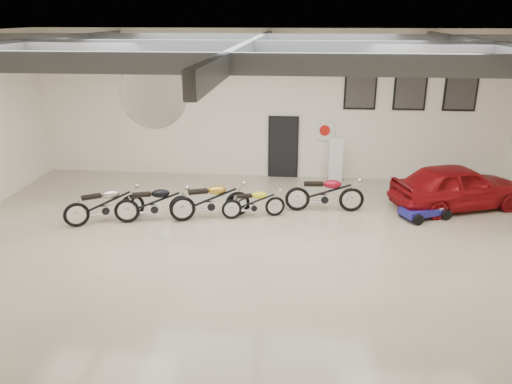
# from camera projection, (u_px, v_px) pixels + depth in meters

# --- Properties ---
(floor) EXTENTS (16.00, 12.00, 0.01)m
(floor) POSITION_uv_depth(u_px,v_px,m) (251.00, 251.00, 12.09)
(floor) COLOR #BEB191
(floor) RESTS_ON ground
(ceiling) EXTENTS (16.00, 12.00, 0.01)m
(ceiling) POSITION_uv_depth(u_px,v_px,m) (251.00, 36.00, 10.40)
(ceiling) COLOR slate
(ceiling) RESTS_ON back_wall
(back_wall) EXTENTS (16.00, 0.02, 5.00)m
(back_wall) POSITION_uv_depth(u_px,v_px,m) (269.00, 106.00, 16.87)
(back_wall) COLOR white
(back_wall) RESTS_ON floor
(ceiling_beams) EXTENTS (15.80, 11.80, 0.32)m
(ceiling_beams) POSITION_uv_depth(u_px,v_px,m) (251.00, 48.00, 10.49)
(ceiling_beams) COLOR #5B5E63
(ceiling_beams) RESTS_ON ceiling
(door) EXTENTS (0.92, 0.08, 2.10)m
(door) POSITION_uv_depth(u_px,v_px,m) (283.00, 148.00, 17.27)
(door) COLOR black
(door) RESTS_ON back_wall
(logo_plaque) EXTENTS (2.30, 0.06, 1.16)m
(logo_plaque) POSITION_uv_depth(u_px,v_px,m) (153.00, 95.00, 17.07)
(logo_plaque) COLOR silver
(logo_plaque) RESTS_ON back_wall
(poster_left) EXTENTS (1.05, 0.08, 1.35)m
(poster_left) POSITION_uv_depth(u_px,v_px,m) (360.00, 89.00, 16.36)
(poster_left) COLOR black
(poster_left) RESTS_ON back_wall
(poster_mid) EXTENTS (1.05, 0.08, 1.35)m
(poster_mid) POSITION_uv_depth(u_px,v_px,m) (410.00, 90.00, 16.22)
(poster_mid) COLOR black
(poster_mid) RESTS_ON back_wall
(poster_right) EXTENTS (1.05, 0.08, 1.35)m
(poster_right) POSITION_uv_depth(u_px,v_px,m) (461.00, 90.00, 16.08)
(poster_right) COLOR black
(poster_right) RESTS_ON back_wall
(oil_sign) EXTENTS (0.72, 0.10, 0.72)m
(oil_sign) POSITION_uv_depth(u_px,v_px,m) (325.00, 130.00, 16.92)
(oil_sign) COLOR white
(oil_sign) RESTS_ON back_wall
(banner_stand) EXTENTS (0.47, 0.23, 1.66)m
(banner_stand) POSITION_uv_depth(u_px,v_px,m) (336.00, 159.00, 16.76)
(banner_stand) COLOR white
(banner_stand) RESTS_ON floor
(motorcycle_silver) EXTENTS (2.17, 1.66, 1.11)m
(motorcycle_silver) POSITION_uv_depth(u_px,v_px,m) (104.00, 203.00, 13.60)
(motorcycle_silver) COLOR silver
(motorcycle_silver) RESTS_ON floor
(motorcycle_black) EXTENTS (2.21, 1.23, 1.10)m
(motorcycle_black) POSITION_uv_depth(u_px,v_px,m) (154.00, 202.00, 13.70)
(motorcycle_black) COLOR silver
(motorcycle_black) RESTS_ON floor
(motorcycle_gold) EXTENTS (2.32, 1.43, 1.16)m
(motorcycle_gold) POSITION_uv_depth(u_px,v_px,m) (210.00, 199.00, 13.84)
(motorcycle_gold) COLOR silver
(motorcycle_gold) RESTS_ON floor
(motorcycle_yellow) EXTENTS (1.85, 1.01, 0.92)m
(motorcycle_yellow) POSITION_uv_depth(u_px,v_px,m) (254.00, 202.00, 13.95)
(motorcycle_yellow) COLOR silver
(motorcycle_yellow) RESTS_ON floor
(motorcycle_red) EXTENTS (2.26, 0.82, 1.16)m
(motorcycle_red) POSITION_uv_depth(u_px,v_px,m) (325.00, 192.00, 14.36)
(motorcycle_red) COLOR silver
(motorcycle_red) RESTS_ON floor
(go_kart) EXTENTS (1.87, 1.47, 0.62)m
(go_kart) POSITION_uv_depth(u_px,v_px,m) (429.00, 207.00, 14.00)
(go_kart) COLOR navy
(go_kart) RESTS_ON floor
(vintage_car) EXTENTS (2.80, 4.23, 1.34)m
(vintage_car) POSITION_uv_depth(u_px,v_px,m) (458.00, 186.00, 14.61)
(vintage_car) COLOR maroon
(vintage_car) RESTS_ON floor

